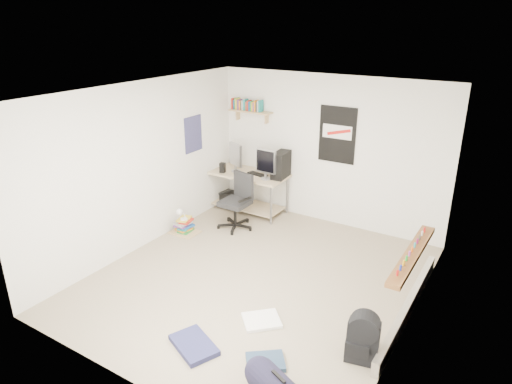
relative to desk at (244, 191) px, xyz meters
The scene contains 25 objects.
floor 2.41m from the desk, 52.72° to the right, with size 4.00×4.50×0.01m, color gray.
ceiling 3.20m from the desk, 52.72° to the right, with size 4.00×4.50×0.01m, color white.
back_wall 1.73m from the desk, 13.95° to the left, with size 4.00×0.01×2.50m, color silver.
left_wall 2.17m from the desk, 106.49° to the right, with size 0.01×4.50×2.50m, color silver.
right_wall 4.03m from the desk, 28.81° to the right, with size 0.01×4.50×2.50m, color silver.
desk is the anchor object (origin of this frame).
monitor_left 0.58m from the desk, 160.02° to the right, with size 0.36×0.09×0.40m, color #A9AAAE.
monitor_right 0.79m from the desk, 13.35° to the right, with size 0.38×0.09×0.42m, color #AFAEB4.
pc_tower 0.92m from the desk, ahead, with size 0.21×0.43×0.45m, color black.
keyboard 0.47m from the desk, ahead, with size 0.38×0.13×0.02m, color black.
speaker_left 0.59m from the desk, 144.31° to the right, with size 0.09×0.09×0.18m, color black.
speaker_right 0.84m from the desk, ahead, with size 0.10×0.10×0.19m, color black.
office_chair 0.79m from the desk, 67.73° to the right, with size 0.61×0.61×0.94m, color black.
wall_shelf 1.44m from the desk, 91.51° to the left, with size 0.80×0.22×0.24m, color tan.
poster_back_wall 2.01m from the desk, 11.82° to the left, with size 0.62×0.03×0.92m, color black.
poster_left_wall 1.44m from the desk, 127.86° to the right, with size 0.02×0.42×0.60m, color navy.
window 3.90m from the desk, 25.19° to the right, with size 0.10×1.50×1.26m, color brown.
baseboard_heater 3.76m from the desk, 25.16° to the right, with size 0.08×2.50×0.18m, color #B7B2A8.
backpack 4.14m from the desk, 39.47° to the right, with size 0.33×0.26×0.44m, color black.
tshirt 3.35m from the desk, 53.24° to the right, with size 0.42×0.35×0.04m, color white.
jeans_a 3.80m from the desk, 64.97° to the right, with size 0.55×0.35×0.06m, color #22244D.
jeans_b 4.04m from the desk, 53.64° to the right, with size 0.39×0.29×0.05m, color #23364F.
book_stack 1.38m from the desk, 103.01° to the right, with size 0.46×0.38×0.31m, color olive.
desk_lamp 1.38m from the desk, 102.01° to the right, with size 0.12×0.20×0.20m, color silver.
subwoofer 0.38m from the desk, behind, with size 0.27×0.27×0.30m, color black.
Camera 1 is at (2.83, -4.57, 3.34)m, focal length 32.00 mm.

